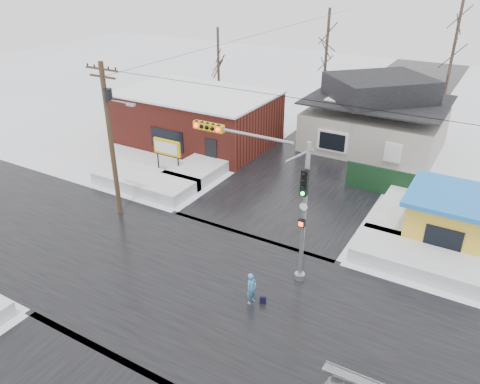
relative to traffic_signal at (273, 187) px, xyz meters
The scene contains 19 objects.
ground 5.94m from the traffic_signal, 129.36° to the right, with size 120.00×120.00×0.00m, color white.
road_ns 5.94m from the traffic_signal, 129.36° to the right, with size 10.00×120.00×0.02m, color black.
road_ew 5.94m from the traffic_signal, 129.36° to the right, with size 120.00×10.00×0.02m, color black.
snowbank_nw 12.81m from the traffic_signal, 160.57° to the left, with size 7.00×3.00×0.80m, color white.
snowbank_ne 8.75m from the traffic_signal, 31.56° to the left, with size 7.00×3.00×0.80m, color white.
snowbank_nside_w 13.70m from the traffic_signal, 136.24° to the left, with size 3.00×8.00×0.80m, color white.
snowbank_nside_e 10.94m from the traffic_signal, 63.18° to the left, with size 3.00×8.00×0.80m, color white.
traffic_signal is the anchor object (origin of this frame).
utility_pole 10.39m from the traffic_signal, behind, with size 3.15×0.44×9.00m.
brick_building 18.87m from the traffic_signal, 135.87° to the left, with size 12.20×8.20×4.12m.
marquee_sign 13.42m from the traffic_signal, 150.28° to the left, with size 2.20×0.21×2.55m.
house 19.13m from the traffic_signal, 91.29° to the left, with size 10.40×8.40×5.76m.
kiosk 10.43m from the traffic_signal, 44.84° to the left, with size 4.60×4.60×2.88m.
fence 12.31m from the traffic_signal, 69.77° to the left, with size 8.00×0.12×1.80m, color black.
tree_far_left 24.16m from the traffic_signal, 105.60° to the left, with size 3.00×3.00×10.00m.
tree_far_mid 25.78m from the traffic_signal, 81.89° to the left, with size 3.00×3.00×12.00m.
tree_far_west 26.75m from the traffic_signal, 128.00° to the left, with size 3.00×3.00×8.00m.
pedestrian 4.63m from the traffic_signal, 81.34° to the right, with size 0.55×0.36×1.52m, color teal.
shopping_bag 5.08m from the traffic_signal, 70.11° to the right, with size 0.28×0.12×0.35m, color black.
Camera 1 is at (10.71, -14.14, 13.86)m, focal length 35.00 mm.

